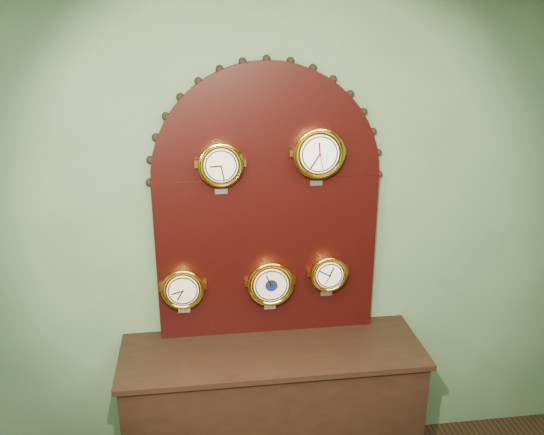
{
  "coord_description": "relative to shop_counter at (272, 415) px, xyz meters",
  "views": [
    {
      "loc": [
        -0.37,
        -0.48,
        2.56
      ],
      "look_at": [
        0.0,
        2.25,
        1.58
      ],
      "focal_mm": 38.58,
      "sensor_mm": 36.0,
      "label": 1
    }
  ],
  "objects": [
    {
      "name": "wall_back",
      "position": [
        0.0,
        0.27,
        1.0
      ],
      "size": [
        4.0,
        0.0,
        4.0
      ],
      "primitive_type": "plane",
      "rotation": [
        1.57,
        0.0,
        0.0
      ],
      "color": "#466445",
      "rests_on": "ground"
    },
    {
      "name": "arabic_clock",
      "position": [
        0.26,
        0.15,
        1.47
      ],
      "size": [
        0.27,
        0.08,
        0.32
      ],
      "color": "gold",
      "rests_on": "display_board"
    },
    {
      "name": "shop_counter",
      "position": [
        0.0,
        0.0,
        0.0
      ],
      "size": [
        1.6,
        0.5,
        0.8
      ],
      "primitive_type": "cube",
      "color": "black",
      "rests_on": "ground_plane"
    },
    {
      "name": "hygrometer",
      "position": [
        -0.47,
        0.15,
        0.75
      ],
      "size": [
        0.23,
        0.08,
        0.28
      ],
      "color": "gold",
      "rests_on": "display_board"
    },
    {
      "name": "barometer",
      "position": [
        0.01,
        0.15,
        0.75
      ],
      "size": [
        0.26,
        0.08,
        0.31
      ],
      "color": "gold",
      "rests_on": "display_board"
    },
    {
      "name": "roman_clock",
      "position": [
        -0.24,
        0.15,
        1.43
      ],
      "size": [
        0.23,
        0.08,
        0.28
      ],
      "color": "gold",
      "rests_on": "display_board"
    },
    {
      "name": "display_board",
      "position": [
        0.0,
        0.22,
        1.23
      ],
      "size": [
        1.26,
        0.06,
        1.53
      ],
      "color": "black",
      "rests_on": "shop_counter"
    },
    {
      "name": "tide_clock",
      "position": [
        0.33,
        0.15,
        0.79
      ],
      "size": [
        0.21,
        0.08,
        0.26
      ],
      "color": "gold",
      "rests_on": "display_board"
    }
  ]
}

